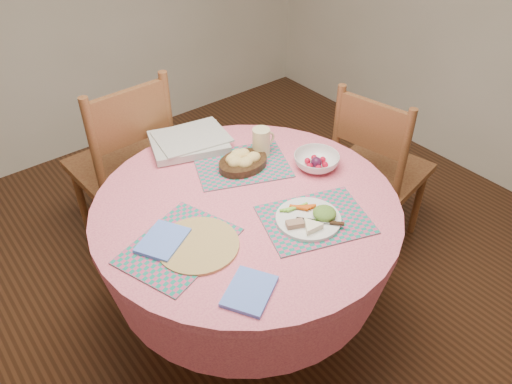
% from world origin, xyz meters
% --- Properties ---
extents(ground, '(4.00, 4.00, 0.00)m').
position_xyz_m(ground, '(0.00, 0.00, 0.00)').
color(ground, '#331C0F').
rests_on(ground, ground).
extents(dining_table, '(1.24, 1.24, 0.75)m').
position_xyz_m(dining_table, '(0.00, 0.00, 0.56)').
color(dining_table, pink).
rests_on(dining_table, ground).
extents(chair_right, '(0.50, 0.52, 0.96)m').
position_xyz_m(chair_right, '(0.91, 0.05, 0.50)').
color(chair_right, brown).
rests_on(chair_right, ground).
extents(chair_back, '(0.50, 0.48, 1.04)m').
position_xyz_m(chair_back, '(-0.13, 0.86, 0.54)').
color(chair_back, brown).
rests_on(chair_back, ground).
extents(placemat_front, '(0.48, 0.42, 0.01)m').
position_xyz_m(placemat_front, '(0.14, -0.25, 0.75)').
color(placemat_front, '#17836F').
rests_on(placemat_front, dining_table).
extents(placemat_left, '(0.48, 0.41, 0.01)m').
position_xyz_m(placemat_left, '(-0.34, -0.05, 0.75)').
color(placemat_left, '#17836F').
rests_on(placemat_left, dining_table).
extents(placemat_back, '(0.49, 0.43, 0.01)m').
position_xyz_m(placemat_back, '(0.15, 0.22, 0.75)').
color(placemat_back, '#17836F').
rests_on(placemat_back, dining_table).
extents(wicker_trivet, '(0.30, 0.30, 0.01)m').
position_xyz_m(wicker_trivet, '(-0.29, -0.09, 0.76)').
color(wicker_trivet, '#9E7044').
rests_on(wicker_trivet, dining_table).
extents(napkin_near, '(0.23, 0.21, 0.01)m').
position_xyz_m(napkin_near, '(-0.28, -0.38, 0.76)').
color(napkin_near, '#5E84F3').
rests_on(napkin_near, dining_table).
extents(napkin_far, '(0.23, 0.21, 0.01)m').
position_xyz_m(napkin_far, '(-0.38, 0.00, 0.76)').
color(napkin_far, '#5E84F3').
rests_on(napkin_far, placemat_left).
extents(dinner_plate, '(0.25, 0.25, 0.05)m').
position_xyz_m(dinner_plate, '(0.12, -0.24, 0.77)').
color(dinner_plate, white).
rests_on(dinner_plate, placemat_front).
extents(bread_bowl, '(0.23, 0.23, 0.08)m').
position_xyz_m(bread_bowl, '(0.14, 0.21, 0.79)').
color(bread_bowl, black).
rests_on(bread_bowl, placemat_back).
extents(latte_mug, '(0.12, 0.08, 0.13)m').
position_xyz_m(latte_mug, '(0.27, 0.23, 0.82)').
color(latte_mug, beige).
rests_on(latte_mug, placemat_back).
extents(fruit_bowl, '(0.25, 0.25, 0.06)m').
position_xyz_m(fruit_bowl, '(0.39, 0.01, 0.78)').
color(fruit_bowl, white).
rests_on(fruit_bowl, dining_table).
extents(newspaper_stack, '(0.41, 0.37, 0.04)m').
position_xyz_m(newspaper_stack, '(0.05, 0.50, 0.78)').
color(newspaper_stack, silver).
rests_on(newspaper_stack, dining_table).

